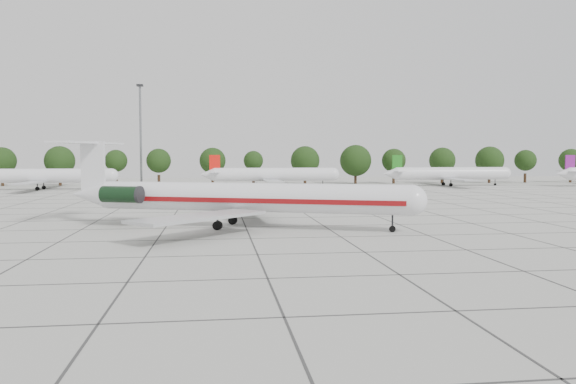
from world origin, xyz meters
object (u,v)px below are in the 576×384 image
Objects in this scene: bg_airliner_c at (274,175)px; floodlight_mast at (141,128)px; main_airliner at (230,197)px; bg_airliner_d at (450,174)px; bg_airliner_b at (44,176)px.

floodlight_mast is (-32.10, 21.50, 11.37)m from bg_airliner_c.
bg_airliner_c is at bearing -33.82° from floodlight_mast.
main_airliner is at bearing -77.44° from floodlight_mast.
bg_airliner_d is at bearing 73.56° from main_airliner.
floodlight_mast is at bearing 54.91° from bg_airliner_b.
main_airliner reaches higher than bg_airliner_c.
main_airliner is 1.28× the size of bg_airliner_b.
bg_airliner_d is (54.44, 71.91, -0.17)m from main_airliner.
main_airliner is 1.28× the size of bg_airliner_c.
bg_airliner_d is (42.83, 1.49, 0.00)m from bg_airliner_c.
bg_airliner_c is at bearing 3.07° from bg_airliner_b.
bg_airliner_c is (49.05, 2.63, 0.00)m from bg_airliner_b.
main_airliner is 94.84m from floodlight_mast.
floodlight_mast is (-74.92, 20.01, 11.37)m from bg_airliner_d.
floodlight_mast reaches higher than bg_airliner_c.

